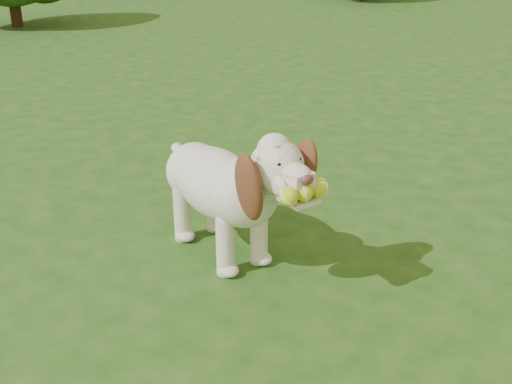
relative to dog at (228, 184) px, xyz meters
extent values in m
plane|color=#184413|center=(0.31, 0.15, -0.47)|extent=(80.00, 80.00, 0.00)
ellipsoid|color=silver|center=(-0.04, 0.11, -0.04)|extent=(0.59, 0.82, 0.39)
ellipsoid|color=silver|center=(0.05, -0.15, 0.00)|extent=(0.48, 0.48, 0.38)
ellipsoid|color=silver|center=(-0.12, 0.36, -0.05)|extent=(0.44, 0.44, 0.35)
cylinder|color=silver|center=(0.10, -0.29, 0.10)|extent=(0.29, 0.35, 0.30)
sphere|color=silver|center=(0.14, -0.43, 0.25)|extent=(0.34, 0.34, 0.27)
sphere|color=silver|center=(0.13, -0.41, 0.32)|extent=(0.22, 0.22, 0.17)
cube|color=silver|center=(0.19, -0.57, 0.24)|extent=(0.16, 0.18, 0.07)
ellipsoid|color=#592D28|center=(0.21, -0.65, 0.26)|extent=(0.07, 0.06, 0.05)
cube|color=silver|center=(0.19, -0.59, 0.14)|extent=(0.19, 0.20, 0.02)
ellipsoid|color=brown|center=(-0.01, -0.47, 0.17)|extent=(0.19, 0.28, 0.41)
ellipsoid|color=brown|center=(0.29, -0.37, 0.17)|extent=(0.22, 0.25, 0.41)
cylinder|color=silver|center=(-0.17, 0.51, -0.01)|extent=(0.12, 0.20, 0.15)
cylinder|color=silver|center=(-0.06, -0.17, -0.30)|extent=(0.13, 0.13, 0.34)
cylinder|color=silver|center=(0.15, -0.10, -0.30)|extent=(0.13, 0.13, 0.34)
cylinder|color=silver|center=(-0.22, 0.30, -0.30)|extent=(0.13, 0.13, 0.34)
cylinder|color=silver|center=(-0.01, 0.37, -0.30)|extent=(0.13, 0.13, 0.34)
sphere|color=yellow|center=(0.12, -0.66, 0.19)|extent=(0.12, 0.12, 0.09)
sphere|color=yellow|center=(0.21, -0.63, 0.19)|extent=(0.12, 0.12, 0.09)
sphere|color=yellow|center=(0.29, -0.60, 0.19)|extent=(0.12, 0.12, 0.09)
cylinder|color=#382314|center=(-1.57, 8.65, -0.17)|extent=(0.19, 0.19, 0.60)
camera|label=1|loc=(-0.76, -3.16, 1.39)|focal=45.00mm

